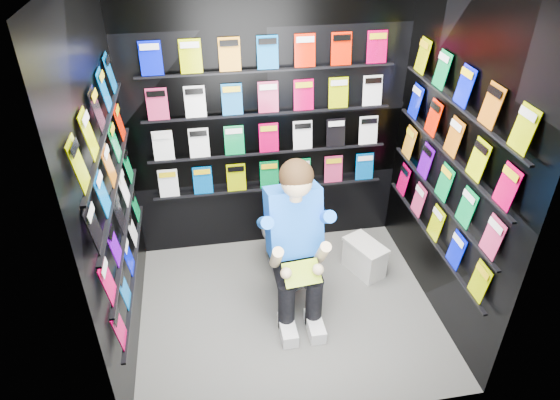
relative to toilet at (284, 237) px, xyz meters
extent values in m
plane|color=slate|center=(-0.06, -0.52, -0.37)|extent=(2.40, 2.40, 0.00)
cube|color=black|center=(-0.06, 0.48, 0.93)|extent=(2.40, 0.04, 2.60)
cube|color=black|center=(-0.06, -1.52, 0.93)|extent=(2.40, 0.04, 2.60)
cube|color=black|center=(-1.26, -0.52, 0.93)|extent=(0.04, 2.00, 2.60)
cube|color=black|center=(1.14, -0.52, 0.93)|extent=(0.04, 2.00, 2.60)
imported|color=silver|center=(0.00, 0.00, 0.00)|extent=(0.48, 0.78, 0.73)
cube|color=silver|center=(0.71, -0.14, -0.23)|extent=(0.34, 0.42, 0.28)
cube|color=silver|center=(0.71, -0.14, -0.07)|extent=(0.36, 0.45, 0.03)
cube|color=green|center=(0.00, -0.73, 0.21)|extent=(0.29, 0.19, 0.12)
camera|label=1|loc=(-0.63, -3.44, 2.64)|focal=32.00mm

